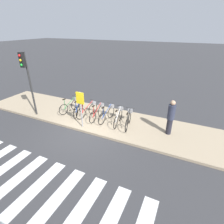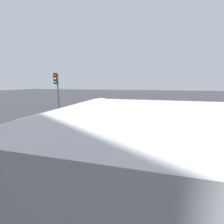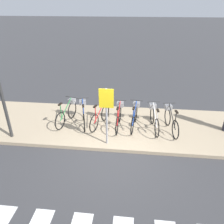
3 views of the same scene
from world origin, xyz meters
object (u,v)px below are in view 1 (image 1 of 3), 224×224
Objects in this scene: parked_bicycle_0 at (71,105)px; parked_bicycle_6 at (129,119)px; parked_bicycle_3 at (98,112)px; parked_bicycle_2 at (88,109)px; traffic_light at (26,72)px; pedestrian at (171,117)px; sign_post at (81,104)px; parked_bicycle_4 at (108,113)px; parked_bicycle_1 at (79,107)px; parked_bicycle_5 at (119,116)px.

parked_bicycle_0 is 3.80m from parked_bicycle_6.
parked_bicycle_2 is at bearing 175.12° from parked_bicycle_3.
traffic_light is (-5.44, -1.14, 2.13)m from parked_bicycle_6.
pedestrian is at bearing 4.84° from parked_bicycle_6.
parked_bicycle_2 is at bearing 107.05° from sign_post.
pedestrian reaches higher than parked_bicycle_4.
parked_bicycle_0 and parked_bicycle_4 have the same top height.
parked_bicycle_1 is at bearing -4.51° from parked_bicycle_0.
parked_bicycle_5 is (2.59, -0.07, 0.00)m from parked_bicycle_1.
sign_post is (1.65, -1.25, 0.88)m from parked_bicycle_0.
parked_bicycle_1 is 3.17m from parked_bicycle_6.
parked_bicycle_6 is at bearing 26.99° from sign_post.
parked_bicycle_6 is at bearing -175.16° from pedestrian.
parked_bicycle_2 is at bearing 178.09° from parked_bicycle_5.
parked_bicycle_5 is at bearing 175.67° from parked_bicycle_6.
parked_bicycle_0 is at bearing 179.01° from parked_bicycle_4.
parked_bicycle_0 and parked_bicycle_1 have the same top height.
parked_bicycle_6 is at bearing -4.33° from parked_bicycle_5.
parked_bicycle_1 is at bearing 28.76° from traffic_light.
parked_bicycle_1 is 0.43× the size of traffic_light.
pedestrian is (2.59, 0.13, 0.49)m from parked_bicycle_5.
parked_bicycle_2 is 2.51m from parked_bicycle_6.
sign_post is at bearing -72.95° from parked_bicycle_2.
parked_bicycle_3 is 1.01× the size of parked_bicycle_6.
parked_bicycle_5 is 1.01× the size of parked_bicycle_6.
traffic_light is at bearing -168.17° from parked_bicycle_6.
parked_bicycle_0 and parked_bicycle_3 have the same top height.
sign_post is at bearing -125.78° from parked_bicycle_4.
parked_bicycle_3 and parked_bicycle_6 have the same top height.
parked_bicycle_6 is 2.08m from pedestrian.
parked_bicycle_3 is (1.95, -0.11, 0.00)m from parked_bicycle_0.
parked_bicycle_4 is (0.57, 0.06, 0.00)m from parked_bicycle_3.
parked_bicycle_0 is 0.98× the size of parked_bicycle_3.
parked_bicycle_2 is 0.86× the size of pedestrian.
parked_bicycle_3 is at bearing -3.13° from parked_bicycle_0.
parked_bicycle_0 is 1.01× the size of parked_bicycle_1.
traffic_light reaches higher than parked_bicycle_4.
parked_bicycle_0 is at bearing 142.95° from sign_post.
parked_bicycle_0 is 0.80× the size of sign_post.
traffic_light is 3.53m from sign_post.
parked_bicycle_6 is 0.88× the size of pedestrian.
pedestrian is at bearing 2.80° from parked_bicycle_5.
sign_post reaches higher than parked_bicycle_5.
pedestrian is (5.81, 0.01, 0.49)m from parked_bicycle_0.
parked_bicycle_6 is at bearing 11.83° from traffic_light.
traffic_light is (-1.65, -1.30, 2.13)m from parked_bicycle_0.
parked_bicycle_0 and parked_bicycle_5 have the same top height.
parked_bicycle_3 is 1.01× the size of parked_bicycle_4.
traffic_light reaches higher than sign_post.
parked_bicycle_1 is 1.01× the size of parked_bicycle_2.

